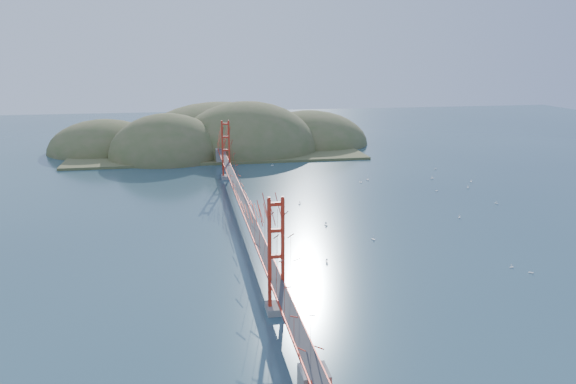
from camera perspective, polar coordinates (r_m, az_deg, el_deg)
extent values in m
plane|color=#2D4C5A|center=(84.19, -4.59, -3.10)|extent=(320.00, 320.00, 0.00)
cube|color=gray|center=(56.32, -1.18, -11.73)|extent=(2.00, 2.40, 0.70)
cube|color=gray|center=(113.00, -6.25, 1.53)|extent=(2.00, 2.40, 0.70)
cube|color=red|center=(83.27, -4.63, -0.93)|extent=(1.40, 92.00, 0.16)
cube|color=red|center=(83.32, -4.63, -1.07)|extent=(1.33, 92.00, 0.24)
cube|color=#38383A|center=(83.24, -4.63, -0.87)|extent=(1.19, 92.00, 0.03)
cube|color=gray|center=(128.38, -6.85, 3.63)|extent=(2.20, 2.60, 3.30)
cube|color=brown|center=(146.31, -7.33, 4.36)|extent=(70.00, 40.00, 0.60)
ellipsoid|color=brown|center=(138.29, -12.10, 3.48)|extent=(28.00, 28.00, 21.00)
ellipsoid|color=brown|center=(145.07, -4.12, 4.25)|extent=(36.00, 36.00, 25.00)
ellipsoid|color=brown|center=(155.85, 2.14, 4.97)|extent=(32.00, 32.00, 18.00)
ellipsoid|color=brown|center=(151.35, -18.09, 4.00)|extent=(28.00, 28.00, 16.00)
ellipsoid|color=brown|center=(160.26, -6.93, 5.13)|extent=(44.00, 44.00, 22.00)
cube|color=white|center=(71.16, 23.45, -7.53)|extent=(0.52, 0.45, 0.10)
cylinder|color=white|center=(71.06, 23.47, -7.32)|extent=(0.02, 0.02, 0.57)
cube|color=white|center=(93.83, 1.21, -1.20)|extent=(0.53, 0.40, 0.09)
cylinder|color=white|center=(93.76, 1.21, -1.04)|extent=(0.01, 0.01, 0.56)
cube|color=white|center=(116.00, 14.42, 1.35)|extent=(0.66, 0.41, 0.11)
cylinder|color=white|center=(115.92, 14.43, 1.52)|extent=(0.02, 0.02, 0.69)
cube|color=white|center=(105.89, 14.86, 0.10)|extent=(0.50, 0.39, 0.09)
cylinder|color=white|center=(105.83, 14.87, 0.24)|extent=(0.01, 0.01, 0.53)
cube|color=white|center=(71.97, 21.75, -7.12)|extent=(0.51, 0.22, 0.09)
cylinder|color=white|center=(71.88, 21.77, -6.92)|extent=(0.01, 0.01, 0.53)
cube|color=white|center=(109.89, 7.39, 0.98)|extent=(0.56, 0.53, 0.11)
cylinder|color=white|center=(109.82, 7.39, 1.14)|extent=(0.02, 0.02, 0.64)
cube|color=white|center=(77.26, 8.66, -4.78)|extent=(0.42, 0.53, 0.09)
cylinder|color=white|center=(77.17, 8.67, -4.58)|extent=(0.02, 0.02, 0.57)
cube|color=white|center=(125.22, 14.76, 2.25)|extent=(0.53, 0.27, 0.09)
cylinder|color=white|center=(125.16, 14.77, 2.37)|extent=(0.01, 0.01, 0.55)
cube|color=white|center=(112.20, 8.09, 1.23)|extent=(0.44, 0.64, 0.11)
cylinder|color=white|center=(112.13, 8.10, 1.40)|extent=(0.02, 0.02, 0.67)
cube|color=white|center=(100.30, 20.39, -1.09)|extent=(0.36, 0.60, 0.10)
cylinder|color=white|center=(100.22, 20.41, -0.92)|extent=(0.02, 0.02, 0.62)
cube|color=white|center=(110.13, 17.81, 0.43)|extent=(0.35, 0.59, 0.10)
cylinder|color=white|center=(110.06, 17.82, 0.59)|extent=(0.02, 0.02, 0.61)
cube|color=white|center=(115.19, 18.10, 1.00)|extent=(0.32, 0.59, 0.10)
cylinder|color=white|center=(115.12, 18.12, 1.14)|extent=(0.02, 0.02, 0.61)
cube|color=white|center=(125.38, -1.61, 2.73)|extent=(0.52, 0.19, 0.09)
cylinder|color=white|center=(125.32, -1.61, 2.86)|extent=(0.01, 0.01, 0.56)
cube|color=white|center=(68.65, 3.95, -7.11)|extent=(0.23, 0.56, 0.10)
cylinder|color=white|center=(68.54, 3.96, -6.88)|extent=(0.02, 0.02, 0.60)
cube|color=white|center=(82.64, 3.87, -3.37)|extent=(0.36, 0.63, 0.11)
cylinder|color=white|center=(82.54, 3.88, -3.16)|extent=(0.02, 0.02, 0.65)
cube|color=white|center=(90.08, 17.01, -2.49)|extent=(0.51, 0.51, 0.10)
cylinder|color=white|center=(90.00, 17.02, -2.31)|extent=(0.02, 0.02, 0.59)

